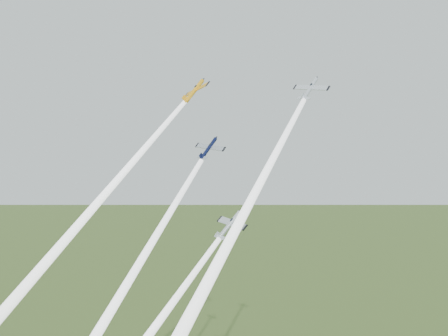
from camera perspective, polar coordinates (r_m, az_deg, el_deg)
plane_yellow at (r=119.07m, az=-3.02°, el=7.85°), size 9.57×10.12×8.66m
smoke_trail_yellow at (r=107.43m, az=-13.80°, el=-4.73°), size 19.83×42.91×46.46m
plane_navy at (r=107.32m, az=-1.57°, el=2.02°), size 7.89×6.16×6.43m
smoke_trail_navy at (r=91.55m, az=-12.44°, el=-15.58°), size 7.72×51.49×52.53m
plane_silver_right at (r=108.22m, az=8.72°, el=7.97°), size 8.63×6.90×6.85m
smoke_trail_silver_right at (r=88.18m, az=1.01°, el=-6.60°), size 8.15×45.29×46.24m
plane_silver_low at (r=100.98m, az=0.56°, el=-5.79°), size 10.28×8.84×7.32m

